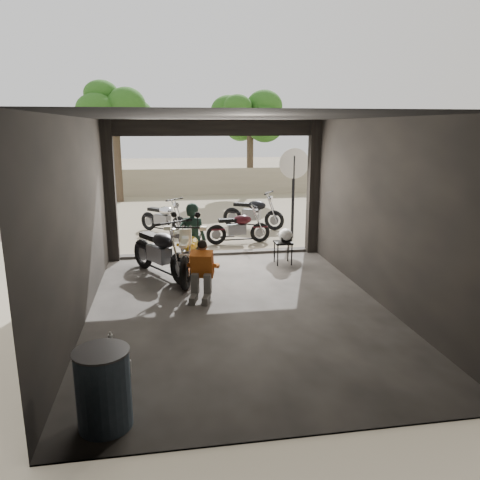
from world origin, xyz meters
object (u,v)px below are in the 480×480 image
object	(u,v)px
main_bike	(191,250)
outside_bike_b	(238,225)
sign_post	(294,178)
stool	(283,245)
left_bike	(160,247)
rider	(193,240)
mechanic	(201,272)
oil_drum	(104,390)
outside_bike_a	(163,215)
outside_bike_c	(253,210)
helmet	(285,235)

from	to	relation	value
main_bike	outside_bike_b	xyz separation A→B (m)	(1.42, 2.78, -0.10)
sign_post	stool	bearing A→B (deg)	-89.74
left_bike	rider	size ratio (longest dim) A/B	1.21
rider	stool	world-z (taller)	rider
mechanic	oil_drum	xyz separation A→B (m)	(-1.29, -3.52, -0.09)
stool	sign_post	world-z (taller)	sign_post
outside_bike_a	outside_bike_b	size ratio (longest dim) A/B	1.03
outside_bike_c	mechanic	distance (m)	6.16
left_bike	outside_bike_b	world-z (taller)	left_bike
outside_bike_b	oil_drum	bearing A→B (deg)	157.42
main_bike	oil_drum	distance (m)	4.93
rider	mechanic	world-z (taller)	rider
mechanic	helmet	distance (m)	2.83
rider	mechanic	distance (m)	1.46
mechanic	stool	world-z (taller)	mechanic
main_bike	outside_bike_c	distance (m)	5.03
outside_bike_b	left_bike	bearing A→B (deg)	137.78
outside_bike_b	mechanic	distance (m)	4.24
outside_bike_c	left_bike	bearing A→B (deg)	177.81
stool	helmet	xyz separation A→B (m)	(0.05, 0.00, 0.22)
rider	outside_bike_c	bearing A→B (deg)	-94.46
outside_bike_c	rider	world-z (taller)	rider
main_bike	left_bike	size ratio (longest dim) A/B	0.99
outside_bike_a	outside_bike_c	bearing A→B (deg)	-43.57
mechanic	sign_post	world-z (taller)	sign_post
main_bike	sign_post	xyz separation A→B (m)	(3.02, 3.20, 1.07)
left_bike	mechanic	world-z (taller)	left_bike
rider	stool	size ratio (longest dim) A/B	2.91
outside_bike_b	oil_drum	distance (m)	7.99
left_bike	helmet	world-z (taller)	left_bike
outside_bike_b	outside_bike_a	bearing A→B (deg)	46.67
sign_post	oil_drum	bearing A→B (deg)	-97.55
rider	left_bike	bearing A→B (deg)	16.49
stool	helmet	world-z (taller)	helmet
main_bike	oil_drum	xyz separation A→B (m)	(-1.19, -4.78, -0.19)
rider	sign_post	xyz separation A→B (m)	(2.97, 3.03, 0.91)
stool	sign_post	xyz separation A→B (m)	(0.92, 2.52, 1.23)
main_bike	outside_bike_a	bearing A→B (deg)	109.86
outside_bike_c	oil_drum	size ratio (longest dim) A/B	1.99
left_bike	outside_bike_c	size ratio (longest dim) A/B	1.09
outside_bike_a	outside_bike_c	size ratio (longest dim) A/B	0.91
outside_bike_a	helmet	xyz separation A→B (m)	(2.70, -3.73, 0.16)
rider	helmet	xyz separation A→B (m)	(2.10, 0.50, -0.09)
helmet	main_bike	bearing A→B (deg)	-138.84
oil_drum	main_bike	bearing A→B (deg)	76.02
oil_drum	sign_post	world-z (taller)	sign_post
left_bike	mechanic	bearing A→B (deg)	-95.34
mechanic	sign_post	distance (m)	5.46
stool	outside_bike_b	bearing A→B (deg)	108.09
outside_bike_b	sign_post	bearing A→B (deg)	-78.72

